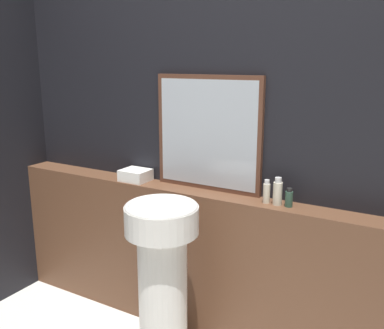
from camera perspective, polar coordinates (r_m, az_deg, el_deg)
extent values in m
cube|color=black|center=(2.54, 2.66, 4.14)|extent=(8.00, 0.06, 2.50)
cube|color=brown|center=(2.69, 1.27, -13.08)|extent=(2.80, 0.18, 0.92)
cylinder|color=white|center=(2.42, -3.88, -17.89)|extent=(0.26, 0.26, 0.81)
cylinder|color=white|center=(2.21, -4.08, -7.36)|extent=(0.38, 0.38, 0.14)
torus|color=white|center=(2.19, -4.11, -5.60)|extent=(0.38, 0.38, 0.02)
cube|color=#563323|center=(2.50, 2.22, 4.15)|extent=(0.67, 0.03, 0.67)
cube|color=#B2BCC6|center=(2.49, 2.13, 4.12)|extent=(0.62, 0.02, 0.62)
cube|color=white|center=(2.76, -7.53, -1.41)|extent=(0.18, 0.15, 0.07)
cylinder|color=beige|center=(2.34, 9.90, -3.82)|extent=(0.04, 0.04, 0.11)
cylinder|color=silver|center=(2.32, 9.97, -2.29)|extent=(0.03, 0.03, 0.02)
cylinder|color=beige|center=(2.32, 11.34, -3.83)|extent=(0.05, 0.05, 0.12)
cylinder|color=silver|center=(2.30, 11.43, -2.04)|extent=(0.04, 0.04, 0.03)
cylinder|color=#2D4C3D|center=(2.31, 12.80, -4.52)|extent=(0.04, 0.04, 0.08)
cylinder|color=black|center=(2.29, 12.86, -3.31)|extent=(0.03, 0.03, 0.02)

